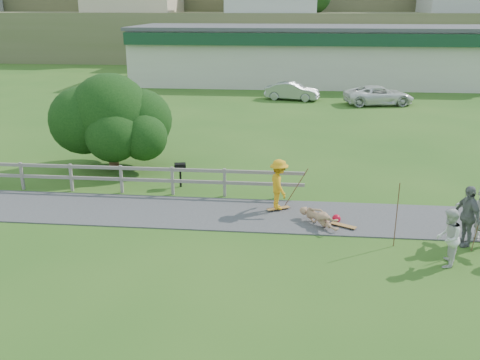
{
  "coord_description": "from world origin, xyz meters",
  "views": [
    {
      "loc": [
        2.54,
        -15.61,
        6.93
      ],
      "look_at": [
        0.72,
        2.0,
        1.1
      ],
      "focal_mm": 40.0,
      "sensor_mm": 36.0,
      "label": 1
    }
  ],
  "objects": [
    {
      "name": "ground",
      "position": [
        0.0,
        0.0,
        0.0
      ],
      "size": [
        260.0,
        260.0,
        0.0
      ],
      "primitive_type": "plane",
      "color": "#265317",
      "rests_on": "ground"
    },
    {
      "name": "path",
      "position": [
        0.0,
        1.5,
        0.02
      ],
      "size": [
        34.0,
        3.0,
        0.04
      ],
      "primitive_type": "cube",
      "color": "#353537",
      "rests_on": "ground"
    },
    {
      "name": "fence",
      "position": [
        -4.62,
        3.3,
        0.72
      ],
      "size": [
        15.05,
        0.1,
        1.1
      ],
      "color": "slate",
      "rests_on": "ground"
    },
    {
      "name": "strip_mall",
      "position": [
        4.0,
        34.94,
        2.58
      ],
      "size": [
        32.5,
        10.75,
        5.1
      ],
      "color": "beige",
      "rests_on": "ground"
    },
    {
      "name": "skater_rider",
      "position": [
        2.08,
        2.01,
        0.89
      ],
      "size": [
        0.98,
        1.29,
        1.77
      ],
      "primitive_type": "imported",
      "rotation": [
        0.0,
        0.0,
        1.89
      ],
      "color": "orange",
      "rests_on": "ground"
    },
    {
      "name": "skater_fallen",
      "position": [
        3.44,
        0.8,
        0.3
      ],
      "size": [
        1.52,
        1.35,
        0.6
      ],
      "primitive_type": "imported",
      "rotation": [
        0.0,
        0.0,
        0.69
      ],
      "color": "#A47A5B",
      "rests_on": "ground"
    },
    {
      "name": "spectator_a",
      "position": [
        6.86,
        -1.66,
        0.83
      ],
      "size": [
        0.88,
        0.98,
        1.67
      ],
      "primitive_type": "imported",
      "rotation": [
        0.0,
        0.0,
        4.35
      ],
      "color": "silver",
      "rests_on": "ground"
    },
    {
      "name": "spectator_b",
      "position": [
        7.76,
        -0.2,
        0.94
      ],
      "size": [
        0.78,
        1.19,
        1.88
      ],
      "primitive_type": "imported",
      "rotation": [
        0.0,
        0.0,
        5.03
      ],
      "color": "slate",
      "rests_on": "ground"
    },
    {
      "name": "car_silver",
      "position": [
        2.3,
        25.21,
        0.67
      ],
      "size": [
        4.26,
        2.21,
        1.34
      ],
      "primitive_type": "imported",
      "rotation": [
        0.0,
        0.0,
        1.37
      ],
      "color": "#979A9E",
      "rests_on": "ground"
    },
    {
      "name": "car_white",
      "position": [
        8.56,
        23.79,
        0.69
      ],
      "size": [
        5.29,
        3.19,
        1.37
      ],
      "primitive_type": "imported",
      "rotation": [
        0.0,
        0.0,
        1.76
      ],
      "color": "white",
      "rests_on": "ground"
    },
    {
      "name": "tree",
      "position": [
        -5.38,
        6.5,
        1.59
      ],
      "size": [
        5.58,
        5.58,
        3.19
      ],
      "primitive_type": null,
      "color": "black",
      "rests_on": "ground"
    },
    {
      "name": "bbq",
      "position": [
        -1.89,
        4.23,
        0.49
      ],
      "size": [
        0.51,
        0.43,
        0.97
      ],
      "primitive_type": null,
      "rotation": [
        0.0,
        0.0,
        0.23
      ],
      "color": "black",
      "rests_on": "ground"
    },
    {
      "name": "longboard_rider",
      "position": [
        2.08,
        2.01,
        0.05
      ],
      "size": [
        0.85,
        0.59,
        0.09
      ],
      "primitive_type": null,
      "rotation": [
        0.0,
        0.0,
        0.5
      ],
      "color": "olive",
      "rests_on": "ground"
    },
    {
      "name": "longboard_fallen",
      "position": [
        4.24,
        0.7,
        0.05
      ],
      "size": [
        0.85,
        0.59,
        0.09
      ],
      "primitive_type": null,
      "rotation": [
        0.0,
        0.0,
        -0.49
      ],
      "color": "olive",
      "rests_on": "ground"
    },
    {
      "name": "helmet",
      "position": [
        4.04,
        1.15,
        0.14
      ],
      "size": [
        0.29,
        0.29,
        0.29
      ],
      "primitive_type": "sphere",
      "color": "#BA0923",
      "rests_on": "ground"
    },
    {
      "name": "pole_rider",
      "position": [
        2.68,
        2.41,
        0.84
      ],
      "size": [
        0.03,
        0.03,
        1.68
      ],
      "primitive_type": "cylinder",
      "color": "brown",
      "rests_on": "ground"
    },
    {
      "name": "pole_spec_left",
      "position": [
        5.64,
        -0.54,
        1.01
      ],
      "size": [
        0.03,
        0.03,
        2.01
      ],
      "primitive_type": "cylinder",
      "color": "brown",
      "rests_on": "ground"
    },
    {
      "name": "pole_spec_right",
      "position": [
        7.97,
        -0.63,
        0.9
      ],
      "size": [
        0.03,
        0.03,
        1.8
      ],
      "primitive_type": "cylinder",
      "color": "brown",
      "rests_on": "ground"
    }
  ]
}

